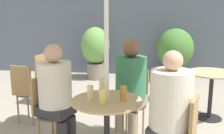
% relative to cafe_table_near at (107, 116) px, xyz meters
% --- Properties ---
extents(storefront_wall, '(10.00, 0.06, 3.00)m').
position_rel_cafe_table_near_xyz_m(storefront_wall, '(0.17, 4.12, 0.96)').
color(storefront_wall, '#4C5666').
rests_on(storefront_wall, ground_plane).
extents(cafe_table_near, '(0.71, 0.71, 0.71)m').
position_rel_cafe_table_near_xyz_m(cafe_table_near, '(0.00, 0.00, 0.00)').
color(cafe_table_near, black).
rests_on(cafe_table_near, ground_plane).
extents(cafe_table_far, '(0.71, 0.71, 0.71)m').
position_rel_cafe_table_near_xyz_m(cafe_table_far, '(1.33, 1.40, -0.00)').
color(cafe_table_far, black).
rests_on(cafe_table_far, ground_plane).
extents(bistro_chair_0, '(0.40, 0.38, 0.86)m').
position_rel_cafe_table_near_xyz_m(bistro_chair_0, '(0.72, -0.24, -0.03)').
color(bistro_chair_0, '#42382D').
rests_on(bistro_chair_0, ground_plane).
extents(bistro_chair_1, '(0.38, 0.40, 0.86)m').
position_rel_cafe_table_near_xyz_m(bistro_chair_1, '(0.24, 0.72, -0.03)').
color(bistro_chair_1, '#42382D').
rests_on(bistro_chair_1, ground_plane).
extents(bistro_chair_2, '(0.40, 0.38, 0.86)m').
position_rel_cafe_table_near_xyz_m(bistro_chair_2, '(-0.72, 0.24, -0.03)').
color(bistro_chair_2, '#42382D').
rests_on(bistro_chair_2, ground_plane).
extents(bistro_chair_3, '(0.36, 0.38, 0.86)m').
position_rel_cafe_table_near_xyz_m(bistro_chair_3, '(-1.27, 0.86, -0.03)').
color(bistro_chair_3, '#42382D').
rests_on(bistro_chair_3, ground_plane).
extents(bistro_chair_4, '(0.39, 0.38, 0.86)m').
position_rel_cafe_table_near_xyz_m(bistro_chair_4, '(0.84, 2.11, -0.03)').
color(bistro_chair_4, '#42382D').
rests_on(bistro_chair_4, ground_plane).
extents(bistro_chair_5, '(0.38, 0.36, 0.86)m').
position_rel_cafe_table_near_xyz_m(bistro_chair_5, '(-1.32, 1.69, -0.03)').
color(bistro_chair_5, '#42382D').
rests_on(bistro_chair_5, ground_plane).
extents(seated_person_0, '(0.44, 0.42, 1.24)m').
position_rel_cafe_table_near_xyz_m(seated_person_0, '(0.59, -0.20, 0.18)').
color(seated_person_0, '#2D2D33').
rests_on(seated_person_0, ground_plane).
extents(seated_person_1, '(0.41, 0.43, 1.25)m').
position_rel_cafe_table_near_xyz_m(seated_person_1, '(0.20, 0.59, 0.19)').
color(seated_person_1, gray).
rests_on(seated_person_1, ground_plane).
extents(seated_person_2, '(0.43, 0.40, 1.23)m').
position_rel_cafe_table_near_xyz_m(seated_person_2, '(-0.59, 0.20, 0.18)').
color(seated_person_2, '#2D2D33').
rests_on(seated_person_2, ground_plane).
extents(beer_glass_0, '(0.07, 0.07, 0.15)m').
position_rel_cafe_table_near_xyz_m(beer_glass_0, '(0.16, 0.01, 0.24)').
color(beer_glass_0, '#B28433').
rests_on(beer_glass_0, cafe_table_near).
extents(beer_glass_1, '(0.06, 0.06, 0.18)m').
position_rel_cafe_table_near_xyz_m(beer_glass_1, '(-0.07, 0.15, 0.26)').
color(beer_glass_1, beige).
rests_on(beer_glass_1, cafe_table_near).
extents(beer_glass_2, '(0.06, 0.06, 0.14)m').
position_rel_cafe_table_near_xyz_m(beer_glass_2, '(-0.16, -0.01, 0.24)').
color(beer_glass_2, beige).
rests_on(beer_glass_2, cafe_table_near).
extents(beer_glass_3, '(0.07, 0.07, 0.17)m').
position_rel_cafe_table_near_xyz_m(beer_glass_3, '(-0.01, -0.16, 0.25)').
color(beer_glass_3, '#DBC65B').
rests_on(beer_glass_3, cafe_table_near).
extents(potted_plant_0, '(0.67, 0.67, 1.22)m').
position_rel_cafe_table_near_xyz_m(potted_plant_0, '(-0.80, 3.53, 0.17)').
color(potted_plant_0, slate).
rests_on(potted_plant_0, ground_plane).
extents(potted_plant_1, '(0.82, 0.82, 1.20)m').
position_rel_cafe_table_near_xyz_m(potted_plant_1, '(1.03, 3.60, 0.14)').
color(potted_plant_1, brown).
rests_on(potted_plant_1, ground_plane).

